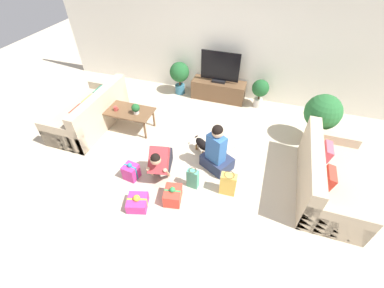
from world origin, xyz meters
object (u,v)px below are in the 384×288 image
(sofa_right, at_px, (327,178))
(person_sitting, at_px, (217,153))
(gift_box_b, at_px, (138,202))
(tabletop_plant, at_px, (136,108))
(person_kneeling, at_px, (161,161))
(coffee_table, at_px, (128,112))
(dog, at_px, (203,146))
(tv, at_px, (220,69))
(sofa_left, at_px, (91,114))
(mug, at_px, (116,109))
(potted_plant_corner_right, at_px, (322,114))
(potted_plant_back_right, at_px, (260,90))
(gift_box_c, at_px, (173,195))
(tv_console, at_px, (218,90))
(gift_bag_a, at_px, (193,179))
(gift_box_a, at_px, (131,172))
(gift_bag_b, at_px, (228,184))
(potted_plant_back_left, at_px, (180,74))

(sofa_right, distance_m, person_sitting, 1.85)
(gift_box_b, distance_m, tabletop_plant, 2.01)
(person_sitting, bearing_deg, person_kneeling, 55.89)
(coffee_table, relative_size, dog, 2.38)
(person_sitting, bearing_deg, tv, -47.95)
(sofa_left, relative_size, gift_box_b, 4.72)
(gift_box_b, xyz_separation_m, mug, (-1.32, 1.71, 0.41))
(potted_plant_corner_right, bearing_deg, tabletop_plant, -167.24)
(potted_plant_back_right, distance_m, potted_plant_corner_right, 1.59)
(sofa_right, relative_size, potted_plant_back_right, 2.66)
(gift_box_c, xyz_separation_m, tabletop_plant, (-1.35, 1.46, 0.46))
(dog, relative_size, tabletop_plant, 2.01)
(tv_console, relative_size, person_sitting, 1.32)
(potted_plant_back_right, xyz_separation_m, person_kneeling, (-1.36, -2.74, -0.13))
(coffee_table, xyz_separation_m, tv, (1.53, 1.78, 0.39))
(sofa_right, bearing_deg, potted_plant_corner_right, 6.41)
(tv, distance_m, dog, 2.16)
(tv_console, xyz_separation_m, person_sitting, (0.54, -2.34, 0.14))
(person_sitting, xyz_separation_m, dog, (-0.32, 0.28, -0.16))
(sofa_left, xyz_separation_m, potted_plant_back_right, (3.37, 1.88, 0.16))
(person_kneeling, height_order, gift_box_c, person_kneeling)
(gift_bag_a, xyz_separation_m, tabletop_plant, (-1.57, 1.08, 0.39))
(tv_console, distance_m, potted_plant_back_right, 1.03)
(person_sitting, relative_size, gift_box_a, 2.82)
(potted_plant_back_right, distance_m, gift_box_c, 3.38)
(gift_bag_b, bearing_deg, tv, 106.86)
(potted_plant_back_left, distance_m, gift_box_b, 3.59)
(person_sitting, relative_size, tabletop_plant, 4.45)
(coffee_table, xyz_separation_m, potted_plant_back_right, (2.53, 1.73, 0.04))
(potted_plant_back_right, xyz_separation_m, gift_box_c, (-0.95, -3.23, -0.32))
(sofa_right, xyz_separation_m, person_kneeling, (-2.74, -0.51, 0.03))
(gift_box_b, bearing_deg, dog, 66.39)
(tabletop_plant, bearing_deg, person_sitting, -16.02)
(tabletop_plant, bearing_deg, coffee_table, 170.01)
(gift_bag_b, height_order, tabletop_plant, tabletop_plant)
(tv, xyz_separation_m, tabletop_plant, (-1.30, -1.82, -0.22))
(sofa_left, bearing_deg, tv_console, 129.15)
(potted_plant_back_right, height_order, person_kneeling, person_kneeling)
(mug, bearing_deg, coffee_table, 18.33)
(coffee_table, bearing_deg, tv, 49.23)
(gift_box_a, xyz_separation_m, gift_bag_b, (1.68, 0.20, 0.07))
(sofa_left, distance_m, sofa_right, 4.77)
(person_kneeling, xyz_separation_m, mug, (-1.40, 0.94, 0.19))
(person_kneeling, height_order, dog, person_kneeling)
(mug, bearing_deg, person_kneeling, -33.91)
(gift_box_a, relative_size, gift_bag_a, 0.86)
(mug, bearing_deg, gift_box_c, -38.28)
(gift_box_a, bearing_deg, potted_plant_back_left, 93.45)
(person_sitting, bearing_deg, dog, -11.22)
(gift_box_b, bearing_deg, tv, 82.94)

